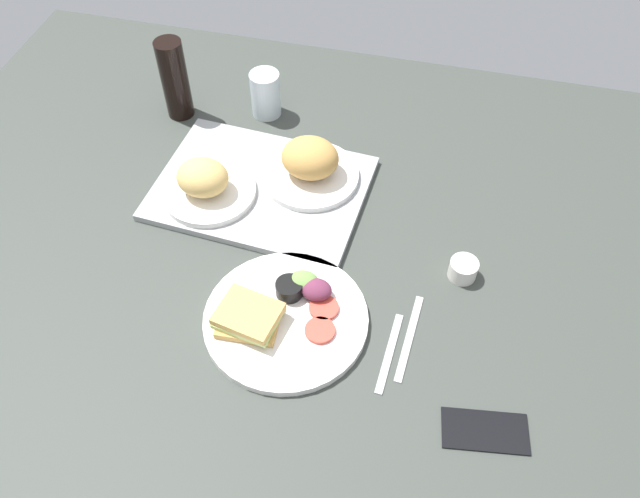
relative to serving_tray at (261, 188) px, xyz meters
The scene contains 11 objects.
ground_plane 24.62cm from the serving_tray, 51.34° to the right, with size 190.00×150.00×3.00cm, color #383D38.
serving_tray is the anchor object (origin of this frame).
bread_plate_near 12.38cm from the serving_tray, 153.19° to the right, with size 20.16×20.16×9.00cm.
bread_plate_far 12.12cm from the serving_tray, 27.39° to the left, with size 21.26×21.26×9.93cm.
plate_with_salad 34.13cm from the serving_tray, 65.98° to the right, with size 30.81×30.81×5.40cm.
drinking_glass 27.08cm from the serving_tray, 103.97° to the left, with size 7.12×7.12×11.26cm, color silver.
soda_bottle 35.09cm from the serving_tray, 142.30° to the left, with size 6.40×6.40×19.96cm, color black.
espresso_cup 47.17cm from the serving_tray, 15.82° to the right, with size 5.60×5.60×4.00cm, color silver.
fork 48.16cm from the serving_tray, 44.19° to the right, with size 17.00×1.40×0.50cm, color #B7B7BC.
knife 47.78cm from the serving_tray, 38.23° to the right, with size 19.00×1.40×0.50cm, color #B7B7BC.
cell_phone 68.84cm from the serving_tray, 40.22° to the right, with size 14.40×7.20×0.80cm, color black.
Camera 1 is at (21.13, -75.03, 103.48)cm, focal length 36.54 mm.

